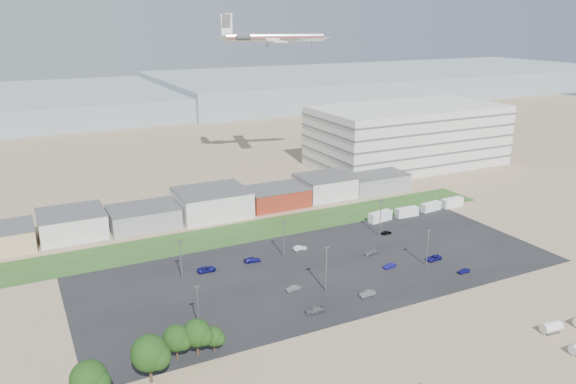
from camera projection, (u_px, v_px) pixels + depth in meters
ground at (348, 308)px, 121.37m from camera, size 700.00×700.00×0.00m
parking_lot at (322, 269)px, 140.57m from camera, size 120.00×50.00×0.01m
grass_strip at (253, 231)px, 165.71m from camera, size 160.00×16.00×0.02m
hills_backdrop at (160, 98)px, 405.86m from camera, size 700.00×200.00×9.00m
building_row at (178, 208)px, 173.43m from camera, size 170.00×20.00×8.00m
parking_garage at (408, 135)px, 237.34m from camera, size 80.00×40.00×25.00m
storage_tank_nw at (551, 327)px, 111.58m from camera, size 4.39×2.55×2.51m
box_trailer_a at (380, 216)px, 173.01m from camera, size 8.30×3.66×3.01m
box_trailer_b at (407, 212)px, 177.22m from camera, size 7.69×2.72×2.84m
box_trailer_c at (431, 207)px, 182.46m from camera, size 7.55×3.17×2.75m
box_trailer_d at (452, 202)px, 186.29m from camera, size 7.88×2.68×2.93m
tree_far_left at (89, 382)px, 89.08m from camera, size 6.36×6.36×9.54m
tree_left at (149, 357)px, 95.25m from camera, size 6.76×6.76×10.15m
tree_mid at (176, 341)px, 101.91m from camera, size 5.30×5.30×7.95m
tree_right at (197, 336)px, 103.13m from camera, size 5.60×5.60×8.40m
tree_near at (214, 339)px, 104.42m from camera, size 4.00×4.00×6.00m
lightpole_front_l at (198, 308)px, 111.97m from camera, size 1.12×0.47×9.50m
lightpole_front_m at (326, 269)px, 127.36m from camera, size 1.28×0.54×10.92m
lightpole_front_r at (427, 248)px, 140.85m from camera, size 1.13×0.47×9.65m
lightpole_back_l at (181, 260)px, 133.13m from camera, size 1.18×0.49×10.04m
lightpole_back_m at (284, 240)px, 146.14m from camera, size 1.14×0.48×9.72m
lightpole_back_r at (380, 218)px, 160.16m from camera, size 1.27×0.53×10.76m
airliner at (275, 37)px, 215.15m from camera, size 52.45×41.47×13.71m
parked_car_0 at (433, 258)px, 145.25m from camera, size 4.66×2.41×1.26m
parked_car_1 at (390, 266)px, 140.78m from camera, size 3.69×1.66×1.18m
parked_car_2 at (464, 271)px, 138.07m from camera, size 3.31×1.39×1.12m
parked_car_3 at (315, 310)px, 119.41m from camera, size 4.40×2.07×1.24m
parked_car_4 at (293, 288)px, 129.10m from camera, size 3.68×1.52×1.18m
parked_car_6 at (252, 260)px, 144.18m from camera, size 4.47×2.26×1.25m
parked_car_8 at (386, 232)px, 162.77m from camera, size 3.24×1.32×1.10m
parked_car_9 at (207, 269)px, 138.70m from camera, size 4.77×2.27×1.31m
parked_car_11 at (300, 248)px, 151.72m from camera, size 3.80×1.56×1.23m
parked_car_12 at (371, 253)px, 148.70m from camera, size 3.93×1.83×1.11m
parked_car_13 at (368, 293)px, 126.54m from camera, size 3.96×1.56×1.28m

